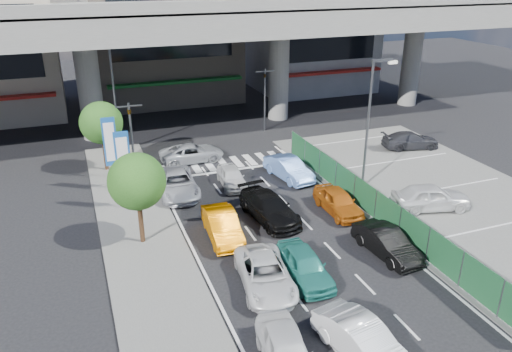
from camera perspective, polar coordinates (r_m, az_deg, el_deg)
name	(u,v)px	position (r m, az deg, el deg)	size (l,w,h in m)	color
ground	(303,257)	(24.43, 5.36, -9.17)	(120.00, 120.00, 0.00)	black
parking_lot	(457,203)	(31.62, 22.03, -2.92)	(12.00, 28.00, 0.06)	#5A5957
sidewalk_left	(143,242)	(26.02, -12.78, -7.36)	(4.00, 30.00, 0.12)	#5A5957
fence_run	(386,213)	(27.18, 14.66, -4.14)	(0.16, 22.00, 1.80)	#1B512C
expressway	(187,22)	(41.73, -7.90, 17.08)	(64.00, 14.00, 10.75)	slate
building_center	(162,24)	(52.55, -10.70, 16.72)	(14.00, 10.90, 15.00)	gray
building_east	(311,33)	(56.86, 6.29, 15.91)	(12.00, 10.90, 12.00)	gray
traffic_light_left	(130,123)	(31.92, -14.17, 5.91)	(1.60, 1.24, 5.20)	#595B60
traffic_light_right	(265,84)	(41.29, 1.02, 10.43)	(1.60, 1.24, 5.20)	#595B60
street_lamp_right	(371,114)	(30.63, 13.04, 6.92)	(1.65, 0.22, 8.00)	#595B60
street_lamp_left	(116,89)	(37.49, -15.69, 9.58)	(1.65, 0.22, 8.00)	#595B60
signboard_near	(123,160)	(28.33, -14.94, 1.76)	(0.80, 0.14, 4.70)	#595B60
signboard_far	(110,144)	(31.12, -16.32, 3.54)	(0.80, 0.14, 4.70)	#595B60
tree_near	(137,182)	(24.53, -13.46, -0.64)	(2.80, 2.80, 4.80)	#382314
tree_far	(101,123)	(34.36, -17.27, 5.81)	(2.80, 2.80, 4.80)	#382314
van_white_back_left	(287,352)	(18.27, 3.51, -19.39)	(1.60, 3.98, 1.36)	white
hatch_white_back_mid	(363,341)	(18.98, 12.14, -17.97)	(1.46, 4.19, 1.38)	white
sedan_white_mid_left	(265,274)	(21.98, 1.05, -11.15)	(2.10, 4.55, 1.26)	white
taxi_teal_mid	(305,265)	(22.58, 5.58, -10.10)	(1.59, 3.96, 1.35)	teal
hatch_black_mid_right	(387,243)	(24.95, 14.70, -7.39)	(1.39, 3.98, 1.31)	black
taxi_orange_left	(222,226)	(25.61, -3.87, -5.68)	(1.46, 4.19, 1.38)	orange
sedan_black_mid	(269,208)	(27.36, 1.54, -3.64)	(1.93, 4.76, 1.38)	black
taxi_orange_right	(338,201)	(28.48, 9.38, -2.89)	(1.58, 3.92, 1.34)	#BD5C12
wagon_silver_front_left	(177,183)	(30.72, -9.01, -0.84)	(2.25, 4.88, 1.36)	#B6B8BE
sedan_white_front_mid	(232,177)	(31.49, -2.80, -0.09)	(1.44, 3.59, 1.22)	silver
kei_truck_front_right	(289,169)	(32.58, 3.74, 0.86)	(1.46, 4.19, 1.38)	#628DD9
crossing_wagon_silver	(192,153)	(35.68, -7.34, 2.63)	(2.08, 4.51, 1.25)	#AEB2B7
parked_sedan_white	(431,197)	(29.99, 19.35, -2.27)	(1.77, 4.41, 1.50)	silver
parked_sedan_dgrey	(410,140)	(39.58, 17.23, 3.92)	(1.74, 4.29, 1.24)	#323238
traffic_cone	(382,202)	(29.46, 14.23, -2.89)	(0.39, 0.39, 0.75)	red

